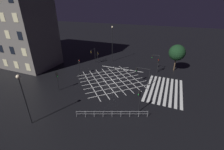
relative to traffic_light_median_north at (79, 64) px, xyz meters
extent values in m
plane|color=black|center=(0.44, -8.12, -2.78)|extent=(200.00, 200.00, 0.00)
cube|color=silver|center=(0.44, -16.19, -2.78)|extent=(11.30, 0.50, 0.01)
cube|color=silver|center=(0.44, -17.09, -2.78)|extent=(11.30, 0.50, 0.01)
cube|color=silver|center=(0.44, -17.99, -2.78)|extent=(11.30, 0.50, 0.01)
cube|color=silver|center=(0.44, -18.89, -2.78)|extent=(11.30, 0.50, 0.01)
cube|color=silver|center=(0.44, -19.79, -2.78)|extent=(11.30, 0.50, 0.01)
cube|color=silver|center=(0.44, -20.69, -2.78)|extent=(11.30, 0.50, 0.01)
cube|color=silver|center=(0.44, -21.59, -2.78)|extent=(11.30, 0.50, 0.01)
cube|color=silver|center=(0.44, -22.49, -2.78)|extent=(11.30, 0.50, 0.01)
cube|color=silver|center=(3.99, -11.67, -2.78)|extent=(9.86, 9.86, 0.01)
cube|color=silver|center=(-3.11, -11.67, -2.78)|extent=(9.86, 9.86, 0.01)
cube|color=silver|center=(2.81, -10.49, -2.78)|extent=(9.86, 9.86, 0.01)
cube|color=silver|center=(-1.93, -10.49, -2.78)|extent=(9.86, 9.86, 0.01)
cube|color=silver|center=(1.62, -9.31, -2.78)|extent=(9.86, 9.86, 0.01)
cube|color=silver|center=(-0.74, -9.31, -2.78)|extent=(9.86, 9.86, 0.01)
cube|color=silver|center=(0.44, -8.12, -2.78)|extent=(9.86, 9.86, 0.01)
cube|color=silver|center=(0.44, -8.12, -2.78)|extent=(9.86, 9.86, 0.01)
cube|color=silver|center=(-0.74, -6.94, -2.78)|extent=(9.86, 9.86, 0.01)
cube|color=silver|center=(1.62, -6.94, -2.78)|extent=(9.86, 9.86, 0.01)
cube|color=silver|center=(-1.93, -5.76, -2.78)|extent=(9.86, 9.86, 0.01)
cube|color=silver|center=(2.81, -5.76, -2.78)|extent=(9.86, 9.86, 0.01)
cube|color=silver|center=(-3.11, -4.57, -2.78)|extent=(9.86, 9.86, 0.01)
cube|color=silver|center=(3.99, -4.57, -2.78)|extent=(9.86, 9.86, 0.01)
cube|color=silver|center=(7.22, -8.12, -2.78)|extent=(0.30, 11.30, 0.01)
cube|color=beige|center=(-4.59, 18.92, -0.78)|extent=(0.06, 1.40, 1.80)
cube|color=beige|center=(-4.59, 15.03, -0.78)|extent=(0.06, 1.40, 1.80)
cube|color=beige|center=(-4.59, 11.14, -0.78)|extent=(0.06, 1.40, 1.80)
cube|color=black|center=(-4.59, 18.92, 2.85)|extent=(0.06, 1.40, 1.80)
cube|color=black|center=(-4.59, 15.03, 2.85)|extent=(0.06, 1.40, 1.80)
cube|color=beige|center=(-4.59, 11.14, 2.85)|extent=(0.06, 1.40, 1.80)
cube|color=beige|center=(-4.59, 15.03, 6.48)|extent=(0.06, 1.40, 1.80)
cube|color=black|center=(-4.59, 11.14, 6.48)|extent=(0.06, 1.40, 1.80)
cube|color=beige|center=(-4.59, 15.03, 10.11)|extent=(0.06, 1.40, 1.80)
cube|color=beige|center=(-4.59, 11.14, 10.11)|extent=(0.06, 1.40, 1.80)
cylinder|color=black|center=(0.00, 0.09, -0.84)|extent=(0.11, 0.11, 3.89)
cube|color=black|center=(0.00, -0.05, 0.61)|extent=(0.28, 0.16, 0.90)
sphere|color=red|center=(0.00, -0.16, 0.91)|extent=(0.18, 0.18, 0.18)
sphere|color=black|center=(0.00, -0.16, 0.61)|extent=(0.18, 0.18, 0.18)
sphere|color=black|center=(0.00, -0.16, 0.31)|extent=(0.18, 0.18, 0.18)
cube|color=black|center=(0.00, 0.04, 0.61)|extent=(0.36, 0.02, 0.98)
cylinder|color=black|center=(8.69, -0.28, -1.08)|extent=(0.11, 0.11, 3.41)
cube|color=black|center=(8.69, -0.41, 0.12)|extent=(0.28, 0.16, 0.90)
sphere|color=black|center=(8.69, -0.52, 0.42)|extent=(0.18, 0.18, 0.18)
sphere|color=orange|center=(8.69, -0.52, 0.12)|extent=(0.18, 0.18, 0.18)
sphere|color=black|center=(8.69, -0.52, -0.18)|extent=(0.18, 0.18, 0.18)
cube|color=black|center=(8.69, -0.32, 0.12)|extent=(0.36, 0.02, 0.98)
cylinder|color=black|center=(-8.10, -16.17, -0.85)|extent=(0.11, 0.11, 3.87)
cube|color=black|center=(-8.10, -16.03, 0.58)|extent=(0.28, 0.16, 0.90)
sphere|color=black|center=(-8.10, -15.92, 0.88)|extent=(0.18, 0.18, 0.18)
sphere|color=black|center=(-8.10, -15.92, 0.58)|extent=(0.18, 0.18, 0.18)
sphere|color=green|center=(-8.10, -15.92, 0.28)|extent=(0.18, 0.18, 0.18)
cube|color=black|center=(-8.10, -16.12, 0.58)|extent=(0.36, 0.02, 0.98)
cylinder|color=black|center=(9.21, 0.72, -0.68)|extent=(0.11, 0.11, 4.21)
cylinder|color=black|center=(8.16, 0.72, 1.27)|extent=(2.10, 0.09, 0.09)
cube|color=black|center=(7.11, 0.72, 0.82)|extent=(0.16, 0.28, 0.90)
sphere|color=black|center=(7.00, 0.72, 1.12)|extent=(0.18, 0.18, 0.18)
sphere|color=orange|center=(7.00, 0.72, 0.82)|extent=(0.18, 0.18, 0.18)
sphere|color=black|center=(7.00, 0.72, 0.52)|extent=(0.18, 0.18, 0.18)
cube|color=black|center=(7.20, 0.72, 0.82)|extent=(0.02, 0.36, 0.98)
cylinder|color=black|center=(-7.69, -0.13, -0.82)|extent=(0.11, 0.11, 3.93)
cube|color=black|center=(-7.69, -0.26, 0.64)|extent=(0.28, 0.16, 0.90)
sphere|color=black|center=(-7.69, -0.37, 0.94)|extent=(0.18, 0.18, 0.18)
sphere|color=black|center=(-7.69, -0.37, 0.64)|extent=(0.18, 0.18, 0.18)
sphere|color=green|center=(-7.69, -0.37, 0.34)|extent=(0.18, 0.18, 0.18)
cube|color=black|center=(-7.69, -0.17, 0.64)|extent=(0.36, 0.02, 0.98)
cylinder|color=black|center=(8.24, -16.93, -0.95)|extent=(0.11, 0.11, 3.67)
cube|color=black|center=(8.11, -16.93, 0.39)|extent=(0.16, 0.28, 0.90)
sphere|color=red|center=(8.00, -16.93, 0.69)|extent=(0.18, 0.18, 0.18)
sphere|color=black|center=(8.00, -16.93, 0.39)|extent=(0.18, 0.18, 0.18)
sphere|color=black|center=(8.00, -16.93, 0.09)|extent=(0.18, 0.18, 0.18)
cube|color=black|center=(8.20, -16.93, 0.39)|extent=(0.02, 0.36, 0.98)
cylinder|color=black|center=(0.98, -16.12, -0.90)|extent=(0.11, 0.11, 3.78)
cylinder|color=black|center=(0.98, -14.77, 0.84)|extent=(0.09, 2.70, 0.09)
cube|color=black|center=(0.98, -13.43, 0.39)|extent=(0.28, 0.16, 0.90)
sphere|color=black|center=(0.98, -13.31, 0.69)|extent=(0.18, 0.18, 0.18)
sphere|color=black|center=(0.98, -13.31, 0.39)|extent=(0.18, 0.18, 0.18)
sphere|color=green|center=(0.98, -13.31, 0.09)|extent=(0.18, 0.18, 0.18)
cube|color=black|center=(0.98, -13.52, 0.39)|extent=(0.36, 0.02, 0.98)
cylinder|color=black|center=(9.32, -16.99, -0.67)|extent=(0.11, 0.11, 4.24)
cylinder|color=black|center=(9.32, -16.19, 1.30)|extent=(0.09, 1.61, 0.09)
cube|color=black|center=(9.32, -15.38, 0.85)|extent=(0.28, 0.16, 0.90)
sphere|color=black|center=(9.32, -15.27, 1.15)|extent=(0.18, 0.18, 0.18)
sphere|color=black|center=(9.32, -15.27, 0.85)|extent=(0.18, 0.18, 0.18)
sphere|color=green|center=(9.32, -15.27, 0.55)|extent=(0.18, 0.18, 0.18)
cube|color=black|center=(9.32, -15.47, 0.85)|extent=(0.36, 0.02, 0.98)
cylinder|color=black|center=(11.83, -3.58, 2.04)|extent=(0.14, 0.14, 9.65)
sphere|color=#F9E0B2|center=(11.83, -3.58, 7.01)|extent=(0.50, 0.50, 0.50)
cylinder|color=black|center=(-16.41, -2.59, 0.84)|extent=(0.14, 0.14, 7.24)
sphere|color=#F9E0B2|center=(-16.41, -2.59, 4.61)|extent=(0.52, 0.52, 0.52)
cylinder|color=brown|center=(11.45, -20.81, -1.17)|extent=(0.29, 0.29, 3.22)
sphere|color=#143319|center=(11.45, -20.81, 1.91)|extent=(3.92, 3.92, 3.92)
cylinder|color=#B7B7BC|center=(-12.89, -7.79, -2.26)|extent=(0.05, 0.05, 1.05)
cylinder|color=#B7B7BC|center=(-12.39, -9.02, -2.26)|extent=(0.05, 0.05, 1.05)
cylinder|color=#B7B7BC|center=(-11.88, -10.26, -2.26)|extent=(0.05, 0.05, 1.05)
cylinder|color=#B7B7BC|center=(-11.38, -11.49, -2.26)|extent=(0.05, 0.05, 1.05)
cylinder|color=#B7B7BC|center=(-10.88, -12.73, -2.26)|extent=(0.05, 0.05, 1.05)
cylinder|color=#B7B7BC|center=(-10.38, -13.96, -2.26)|extent=(0.05, 0.05, 1.05)
cylinder|color=#B7B7BC|center=(-9.87, -15.20, -2.26)|extent=(0.05, 0.05, 1.05)
cylinder|color=#B7B7BC|center=(-9.37, -16.43, -2.26)|extent=(0.05, 0.05, 1.05)
cylinder|color=#B7B7BC|center=(-8.87, -17.67, -2.26)|extent=(0.05, 0.05, 1.05)
cylinder|color=#B7B7BC|center=(-10.88, -12.73, -1.77)|extent=(4.05, 9.89, 0.04)
cylinder|color=#B7B7BC|center=(-10.88, -12.73, -2.21)|extent=(4.05, 9.89, 0.04)
camera|label=1|loc=(-27.27, -19.40, 12.60)|focal=24.00mm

